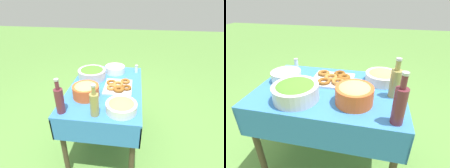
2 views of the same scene
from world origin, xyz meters
TOP-DOWN VIEW (x-y plane):
  - ground_plane at (0.00, 0.00)m, footprint 14.00×14.00m
  - picnic_table at (0.00, 0.00)m, footprint 1.13×0.76m
  - salad_bowl at (-0.19, -0.19)m, footprint 0.32×0.32m
  - pasta_bowl at (0.21, -0.16)m, footprint 0.26×0.26m
  - donut_platter at (-0.01, 0.14)m, footprint 0.34×0.31m
  - plate_stack at (-0.39, 0.06)m, footprint 0.24×0.24m
  - olive_oil_bottle at (0.47, -0.01)m, footprint 0.08×0.08m
  - wine_bottle at (0.47, -0.30)m, footprint 0.07×0.07m
  - bread_bowl at (0.39, 0.20)m, footprint 0.27×0.27m
  - salt_shaker at (-0.42, 0.32)m, footprint 0.04×0.04m

SIDE VIEW (x-z plane):
  - ground_plane at x=0.00m, z-range 0.00..0.00m
  - picnic_table at x=0.00m, z-range 0.27..1.05m
  - donut_platter at x=-0.01m, z-range 0.77..0.82m
  - plate_stack at x=-0.39m, z-range 0.78..0.86m
  - bread_bowl at x=0.39m, z-range 0.78..0.88m
  - salt_shaker at x=-0.42m, z-range 0.78..0.88m
  - salad_bowl at x=-0.19m, z-range 0.78..0.91m
  - pasta_bowl at x=0.21m, z-range 0.78..0.92m
  - olive_oil_bottle at x=0.47m, z-range 0.75..1.04m
  - wine_bottle at x=0.47m, z-range 0.75..1.06m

